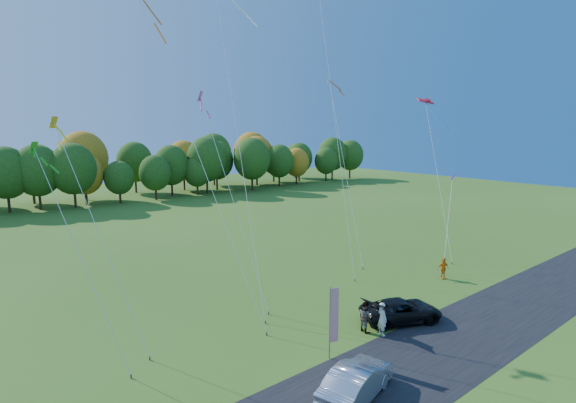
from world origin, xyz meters
TOP-DOWN VIEW (x-y plane):
  - ground at (0.00, 0.00)m, footprint 160.00×160.00m
  - asphalt_strip at (0.00, -4.00)m, footprint 90.00×6.00m
  - tree_line at (0.00, 55.00)m, footprint 116.00×12.00m
  - black_suv at (3.64, -0.50)m, footprint 5.50×4.15m
  - silver_sedan at (-4.40, -4.07)m, footprint 4.96×2.87m
  - person_tailgate_a at (1.28, -0.91)m, footprint 0.63×0.80m
  - person_tailgate_b at (0.89, 0.04)m, footprint 0.78×0.95m
  - person_east at (12.61, 2.21)m, footprint 1.07×0.73m
  - feather_flag at (-2.74, -0.95)m, footprint 0.49×0.20m
  - kite_delta_blue at (-5.04, 9.06)m, footprint 3.73×12.44m
  - kite_parafoil_orange at (8.98, 11.55)m, footprint 6.14×11.35m
  - kite_delta_red at (-2.03, 8.71)m, footprint 2.98×9.01m
  - kite_parafoil_rainbow at (19.29, 7.34)m, footprint 7.08×7.67m
  - kite_diamond_yellow at (-11.22, 8.07)m, footprint 2.73×7.03m
  - kite_diamond_green at (-12.63, 6.46)m, footprint 2.80×5.94m
  - kite_diamond_white at (10.91, 11.35)m, footprint 3.48×7.91m
  - kite_diamond_pink at (-2.64, 8.46)m, footprint 1.76×6.53m
  - kite_diamond_blue_low at (16.27, 4.20)m, footprint 5.82×3.26m

SIDE VIEW (x-z plane):
  - ground at x=0.00m, z-range 0.00..0.00m
  - tree_line at x=0.00m, z-range -5.00..5.00m
  - asphalt_strip at x=0.00m, z-range 0.00..0.01m
  - black_suv at x=3.64m, z-range 0.00..1.39m
  - silver_sedan at x=-4.40m, z-range 0.00..1.54m
  - person_east at x=12.61m, z-range 0.00..1.69m
  - person_tailgate_b at x=0.89m, z-range 0.00..1.78m
  - person_tailgate_a at x=1.28m, z-range 0.00..1.94m
  - feather_flag at x=-2.74m, z-range 0.42..4.28m
  - kite_diamond_blue_low at x=16.27m, z-range -0.18..7.62m
  - kite_diamond_green at x=-12.63m, z-range -0.18..11.18m
  - kite_diamond_yellow at x=-11.22m, z-range -0.19..12.48m
  - kite_diamond_pink at x=-2.64m, z-range -0.15..14.33m
  - kite_parafoil_rainbow at x=19.29m, z-range -0.18..14.83m
  - kite_diamond_white at x=10.91m, z-range -0.29..16.78m
  - kite_delta_blue at x=-5.04m, z-range -0.29..22.15m
  - kite_delta_red at x=-2.03m, z-range -0.07..23.02m
  - kite_parafoil_orange at x=8.98m, z-range -0.17..32.72m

